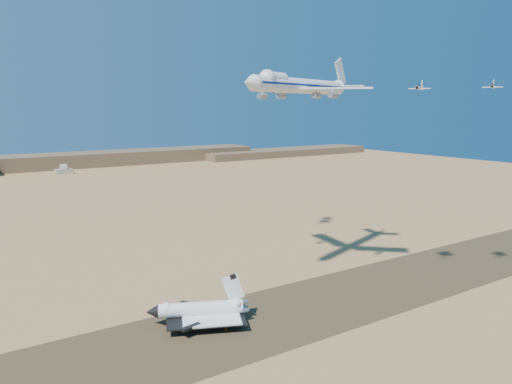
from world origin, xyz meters
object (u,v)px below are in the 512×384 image
carrier_747 (298,86)px  crew_a (226,324)px  chase_jet_c (273,88)px  crew_b (226,329)px  chase_jet_a (419,88)px  crew_c (235,324)px  chase_jet_d (279,92)px  shuttle (200,311)px  chase_jet_b (493,86)px

carrier_747 → crew_a: carrier_747 is taller
crew_a → chase_jet_c: size_ratio=0.11×
crew_a → crew_b: size_ratio=1.03×
carrier_747 → chase_jet_c: carrier_747 is taller
chase_jet_a → crew_c: bearing=142.5°
carrier_747 → chase_jet_d: carrier_747 is taller
shuttle → crew_b: size_ratio=21.43×
crew_b → chase_jet_a: chase_jet_a is taller
chase_jet_a → chase_jet_d: 102.15m
crew_b → chase_jet_a: bearing=-130.8°
crew_a → crew_b: (-2.01, -3.14, -0.03)m
carrier_747 → chase_jet_b: carrier_747 is taller
crew_b → chase_jet_b: size_ratio=0.13×
shuttle → crew_b: 12.70m
shuttle → chase_jet_a: 122.58m
carrier_747 → crew_b: 106.86m
chase_jet_a → crew_b: bearing=144.0°
shuttle → crew_c: shuttle is taller
shuttle → chase_jet_b: 144.85m
crew_c → chase_jet_c: chase_jet_c is taller
shuttle → chase_jet_d: (94.43, 80.21, 82.20)m
chase_jet_b → chase_jet_d: size_ratio=0.92×
shuttle → chase_jet_d: size_ratio=2.58×
chase_jet_a → chase_jet_b: chase_jet_b is taller
crew_a → crew_c: bearing=-120.8°
crew_b → chase_jet_d: (90.09, 91.46, 86.21)m
carrier_747 → chase_jet_b: size_ratio=5.96×
crew_a → chase_jet_d: (88.08, 88.32, 86.18)m
crew_c → chase_jet_d: 150.81m
chase_jet_c → chase_jet_d: bearing=16.8°
chase_jet_c → crew_a: bearing=-155.0°
crew_a → chase_jet_c: (78.54, 80.95, 88.04)m
chase_jet_b → chase_jet_c: bearing=76.3°
crew_b → crew_c: bearing=-105.5°
chase_jet_c → shuttle: bearing=-160.3°
crew_a → chase_jet_a: chase_jet_a is taller
crew_c → chase_jet_d: size_ratio=0.12×
crew_c → crew_b: bearing=39.2°
shuttle → crew_a: (6.35, -8.10, -3.97)m
crew_b → chase_jet_b: chase_jet_b is taller
crew_b → crew_c: size_ratio=0.98×
shuttle → crew_c: size_ratio=21.04×
chase_jet_a → carrier_747: bearing=97.8°
chase_jet_d → crew_b: bearing=-155.0°
chase_jet_a → chase_jet_b: bearing=-63.1°
chase_jet_d → chase_jet_a: bearing=-113.4°
shuttle → chase_jet_b: (113.31, -38.21, 81.74)m
chase_jet_a → chase_jet_b: 29.20m
crew_b → chase_jet_a: (84.82, -10.55, 85.25)m
crew_a → chase_jet_b: (106.96, -30.11, 85.72)m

